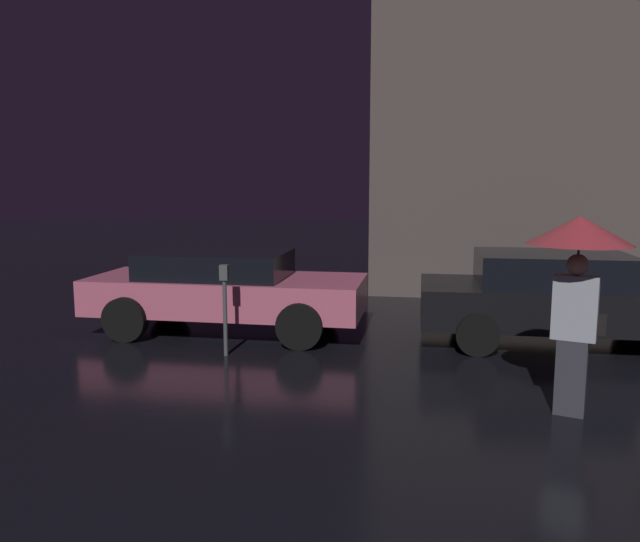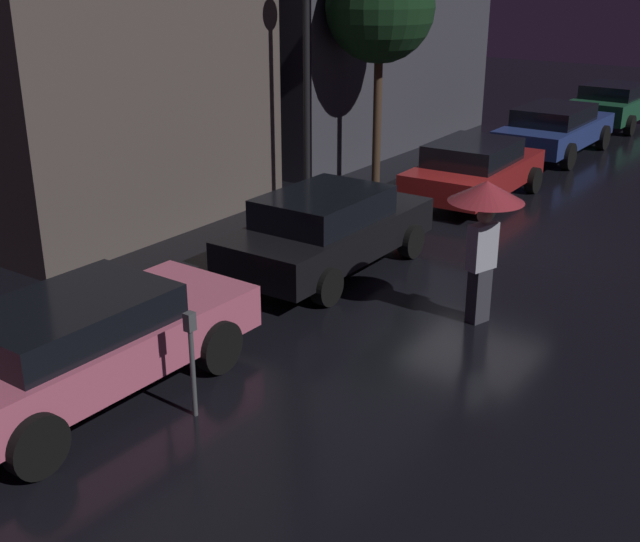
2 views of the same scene
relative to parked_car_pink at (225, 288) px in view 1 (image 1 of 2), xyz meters
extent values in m
cube|color=#564C47|center=(5.29, 5.08, 4.62)|extent=(6.43, 3.00, 10.72)
cube|color=#DB6684|center=(0.04, 0.00, -0.10)|extent=(4.52, 1.77, 0.57)
cube|color=black|center=(-0.14, 0.00, 0.40)|extent=(2.36, 1.54, 0.42)
cylinder|color=black|center=(1.44, 0.86, -0.38)|extent=(0.71, 0.22, 0.71)
cylinder|color=black|center=(1.44, -0.86, -0.38)|extent=(0.71, 0.22, 0.71)
cylinder|color=black|center=(-1.35, 0.86, -0.38)|extent=(0.71, 0.22, 0.71)
cylinder|color=black|center=(-1.35, -0.86, -0.38)|extent=(0.71, 0.22, 0.71)
cube|color=black|center=(5.37, 0.11, -0.12)|extent=(4.31, 1.78, 0.61)
cube|color=black|center=(5.20, 0.11, 0.43)|extent=(2.24, 1.56, 0.49)
cylinder|color=black|center=(6.70, 0.98, -0.43)|extent=(0.62, 0.22, 0.62)
cylinder|color=black|center=(4.04, 0.98, -0.43)|extent=(0.62, 0.22, 0.62)
cylinder|color=black|center=(4.04, -0.77, -0.43)|extent=(0.62, 0.22, 0.62)
cube|color=#383842|center=(4.84, -2.94, -0.32)|extent=(0.36, 0.29, 0.83)
cube|color=#B2B7C6|center=(4.84, -2.94, 0.44)|extent=(0.49, 0.34, 0.69)
sphere|color=tan|center=(4.84, -2.94, 0.90)|extent=(0.23, 0.23, 0.23)
cylinder|color=black|center=(4.84, -2.94, 0.71)|extent=(0.02, 0.02, 0.81)
cone|color=#B2333D|center=(4.84, -2.94, 1.27)|extent=(1.09, 1.09, 0.30)
cube|color=black|center=(5.08, -2.94, 0.27)|extent=(0.18, 0.14, 0.22)
cylinder|color=#4C5154|center=(0.45, -1.37, -0.18)|extent=(0.06, 0.06, 1.11)
cube|color=#4C5154|center=(0.45, -1.37, 0.48)|extent=(0.12, 0.10, 0.22)
camera|label=1|loc=(3.22, -9.78, 1.80)|focal=35.00mm
camera|label=2|loc=(-5.43, -7.33, 4.27)|focal=45.00mm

